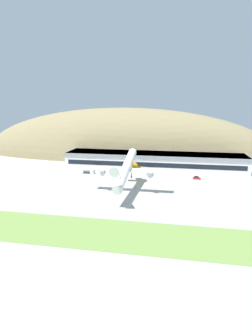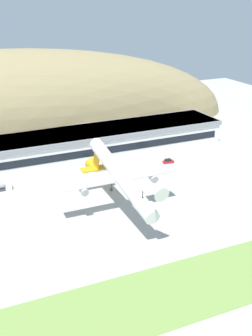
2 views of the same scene
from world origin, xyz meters
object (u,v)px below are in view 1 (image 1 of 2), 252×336
at_px(service_car_0, 150,174).
at_px(service_car_1, 197,178).
at_px(cargo_airplane, 126,169).
at_px(fuel_truck, 89,171).
at_px(terminal_building, 154,160).
at_px(traffic_cone_0, 45,174).
at_px(traffic_cone_1, 155,188).

xyz_separation_m(service_car_0, service_car_1, (27.03, -3.74, 0.01)).
xyz_separation_m(cargo_airplane, fuel_truck, (-29.54, 32.58, -10.62)).
height_order(service_car_0, service_car_1, service_car_1).
xyz_separation_m(cargo_airplane, service_car_0, (8.05, 34.90, -11.46)).
height_order(terminal_building, fuel_truck, terminal_building).
bearing_deg(traffic_cone_0, service_car_0, 8.12).
distance_m(traffic_cone_0, traffic_cone_1, 69.86).
height_order(service_car_0, traffic_cone_0, service_car_0).
bearing_deg(terminal_building, traffic_cone_0, -156.85).
relative_size(service_car_0, traffic_cone_0, 7.90).
xyz_separation_m(terminal_building, cargo_airplane, (-9.05, -53.28, 6.27)).
distance_m(fuel_truck, traffic_cone_1, 48.36).
relative_size(terminal_building, service_car_1, 26.80).
relative_size(fuel_truck, traffic_cone_0, 12.09).
bearing_deg(service_car_1, terminal_building, 139.63).
height_order(terminal_building, traffic_cone_1, terminal_building).
bearing_deg(cargo_airplane, service_car_0, 77.01).
bearing_deg(traffic_cone_1, service_car_0, 100.76).
xyz_separation_m(service_car_0, traffic_cone_0, (-63.04, -8.99, -0.40)).
bearing_deg(terminal_building, service_car_1, -40.37).
height_order(service_car_0, traffic_cone_1, service_car_0).
distance_m(terminal_building, traffic_cone_1, 44.38).
bearing_deg(cargo_airplane, fuel_truck, 132.21).
height_order(cargo_airplane, fuel_truck, cargo_airplane).
bearing_deg(traffic_cone_1, service_car_1, 44.42).
relative_size(terminal_building, cargo_airplane, 2.33).
bearing_deg(service_car_0, traffic_cone_1, -79.24).
height_order(terminal_building, cargo_airplane, cargo_airplane).
bearing_deg(fuel_truck, service_car_1, -1.26).
distance_m(terminal_building, cargo_airplane, 54.41).
relative_size(service_car_1, traffic_cone_0, 7.58).
bearing_deg(terminal_building, fuel_truck, -151.78).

